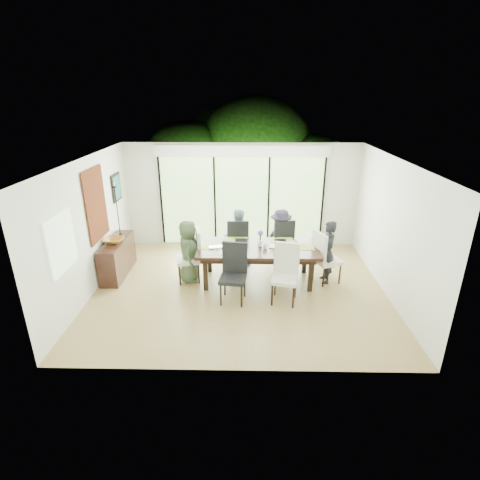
{
  "coord_description": "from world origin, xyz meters",
  "views": [
    {
      "loc": [
        0.14,
        -6.96,
        3.86
      ],
      "look_at": [
        0.0,
        0.25,
        1.0
      ],
      "focal_mm": 28.0,
      "sensor_mm": 36.0,
      "label": 1
    }
  ],
  "objects_px": {
    "chair_near_left": "(233,274)",
    "cup_c": "(295,243)",
    "vase": "(260,243)",
    "cup_a": "(225,242)",
    "chair_far_right": "(280,241)",
    "bowl": "(114,240)",
    "person_far_left": "(238,237)",
    "laptop": "(217,248)",
    "sideboard": "(118,257)",
    "cup_b": "(265,247)",
    "chair_far_left": "(238,241)",
    "chair_near_right": "(285,275)",
    "table_top": "(258,248)",
    "chair_right_end": "(328,257)",
    "person_right_end": "(327,252)",
    "chair_left_end": "(188,256)",
    "person_far_right": "(280,238)",
    "person_left_end": "(189,251)"
  },
  "relations": [
    {
      "from": "chair_near_left",
      "to": "cup_b",
      "type": "distance_m",
      "value": 1.04
    },
    {
      "from": "table_top",
      "to": "cup_a",
      "type": "xyz_separation_m",
      "value": [
        -0.7,
        0.15,
        0.08
      ]
    },
    {
      "from": "person_far_left",
      "to": "person_far_right",
      "type": "relative_size",
      "value": 1.0
    },
    {
      "from": "chair_left_end",
      "to": "person_right_end",
      "type": "distance_m",
      "value": 2.98
    },
    {
      "from": "chair_far_left",
      "to": "bowl",
      "type": "bearing_deg",
      "value": 11.17
    },
    {
      "from": "chair_left_end",
      "to": "chair_far_left",
      "type": "height_order",
      "value": "same"
    },
    {
      "from": "chair_near_right",
      "to": "person_left_end",
      "type": "relative_size",
      "value": 0.85
    },
    {
      "from": "person_left_end",
      "to": "bowl",
      "type": "bearing_deg",
      "value": 79.41
    },
    {
      "from": "chair_left_end",
      "to": "laptop",
      "type": "relative_size",
      "value": 3.33
    },
    {
      "from": "vase",
      "to": "cup_a",
      "type": "height_order",
      "value": "vase"
    },
    {
      "from": "chair_near_left",
      "to": "cup_c",
      "type": "height_order",
      "value": "chair_near_left"
    },
    {
      "from": "chair_far_right",
      "to": "chair_near_right",
      "type": "distance_m",
      "value": 1.72
    },
    {
      "from": "chair_right_end",
      "to": "chair_near_left",
      "type": "bearing_deg",
      "value": 91.61
    },
    {
      "from": "chair_far_right",
      "to": "bowl",
      "type": "relative_size",
      "value": 2.76
    },
    {
      "from": "bowl",
      "to": "chair_near_right",
      "type": "bearing_deg",
      "value": -16.05
    },
    {
      "from": "person_right_end",
      "to": "chair_left_end",
      "type": "bearing_deg",
      "value": -93.22
    },
    {
      "from": "chair_far_right",
      "to": "person_far_left",
      "type": "bearing_deg",
      "value": -15.27
    },
    {
      "from": "person_left_end",
      "to": "person_right_end",
      "type": "distance_m",
      "value": 2.96
    },
    {
      "from": "chair_near_right",
      "to": "cup_a",
      "type": "bearing_deg",
      "value": 151.81
    },
    {
      "from": "chair_far_left",
      "to": "cup_a",
      "type": "xyz_separation_m",
      "value": [
        -0.25,
        -0.7,
        0.26
      ]
    },
    {
      "from": "chair_right_end",
      "to": "person_far_left",
      "type": "xyz_separation_m",
      "value": [
        -1.95,
        0.83,
        0.1
      ]
    },
    {
      "from": "laptop",
      "to": "cup_b",
      "type": "height_order",
      "value": "cup_b"
    },
    {
      "from": "chair_near_right",
      "to": "sideboard",
      "type": "distance_m",
      "value": 3.82
    },
    {
      "from": "chair_left_end",
      "to": "sideboard",
      "type": "xyz_separation_m",
      "value": [
        -1.64,
        0.28,
        -0.19
      ]
    },
    {
      "from": "cup_c",
      "to": "laptop",
      "type": "bearing_deg",
      "value": -173.09
    },
    {
      "from": "person_far_left",
      "to": "chair_right_end",
      "type": "bearing_deg",
      "value": 147.97
    },
    {
      "from": "chair_near_left",
      "to": "chair_near_right",
      "type": "xyz_separation_m",
      "value": [
        1.0,
        0.0,
        0.0
      ]
    },
    {
      "from": "cup_a",
      "to": "cup_b",
      "type": "distance_m",
      "value": 0.89
    },
    {
      "from": "chair_near_left",
      "to": "chair_near_right",
      "type": "height_order",
      "value": "same"
    },
    {
      "from": "laptop",
      "to": "cup_a",
      "type": "xyz_separation_m",
      "value": [
        0.15,
        0.25,
        0.04
      ]
    },
    {
      "from": "bowl",
      "to": "vase",
      "type": "bearing_deg",
      "value": -2.27
    },
    {
      "from": "cup_a",
      "to": "sideboard",
      "type": "distance_m",
      "value": 2.48
    },
    {
      "from": "chair_left_end",
      "to": "person_right_end",
      "type": "height_order",
      "value": "person_right_end"
    },
    {
      "from": "table_top",
      "to": "cup_a",
      "type": "distance_m",
      "value": 0.72
    },
    {
      "from": "chair_far_right",
      "to": "cup_c",
      "type": "height_order",
      "value": "chair_far_right"
    },
    {
      "from": "chair_left_end",
      "to": "chair_near_right",
      "type": "xyz_separation_m",
      "value": [
        2.0,
        -0.87,
        0.0
      ]
    },
    {
      "from": "chair_left_end",
      "to": "chair_near_left",
      "type": "height_order",
      "value": "same"
    },
    {
      "from": "chair_left_end",
      "to": "sideboard",
      "type": "bearing_deg",
      "value": -112.0
    },
    {
      "from": "chair_near_left",
      "to": "bowl",
      "type": "relative_size",
      "value": 2.76
    },
    {
      "from": "bowl",
      "to": "chair_left_end",
      "type": "bearing_deg",
      "value": -6.15
    },
    {
      "from": "person_right_end",
      "to": "chair_near_left",
      "type": "bearing_deg",
      "value": -69.5
    },
    {
      "from": "chair_far_right",
      "to": "sideboard",
      "type": "height_order",
      "value": "chair_far_right"
    },
    {
      "from": "chair_near_left",
      "to": "vase",
      "type": "xyz_separation_m",
      "value": [
        0.55,
        0.92,
        0.28
      ]
    },
    {
      "from": "person_far_right",
      "to": "sideboard",
      "type": "bearing_deg",
      "value": 0.07
    },
    {
      "from": "person_far_right",
      "to": "sideboard",
      "type": "distance_m",
      "value": 3.74
    },
    {
      "from": "chair_far_left",
      "to": "chair_near_left",
      "type": "distance_m",
      "value": 1.72
    },
    {
      "from": "chair_near_right",
      "to": "bowl",
      "type": "xyz_separation_m",
      "value": [
        -3.64,
        1.05,
        0.27
      ]
    },
    {
      "from": "laptop",
      "to": "bowl",
      "type": "distance_m",
      "value": 2.3
    },
    {
      "from": "person_right_end",
      "to": "vase",
      "type": "distance_m",
      "value": 1.44
    },
    {
      "from": "chair_near_left",
      "to": "laptop",
      "type": "xyz_separation_m",
      "value": [
        -0.35,
        0.77,
        0.23
      ]
    }
  ]
}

